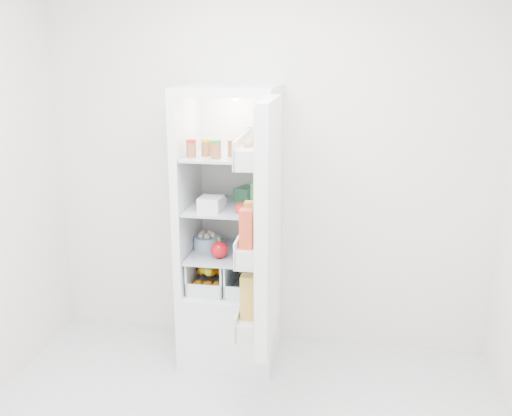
% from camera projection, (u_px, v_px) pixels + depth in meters
% --- Properties ---
extents(room_walls, '(3.02, 3.02, 2.61)m').
position_uv_depth(room_walls, '(214.00, 156.00, 2.31)').
color(room_walls, silver).
rests_on(room_walls, ground).
extents(refrigerator, '(0.60, 0.60, 1.80)m').
position_uv_depth(refrigerator, '(232.00, 260.00, 3.77)').
color(refrigerator, white).
rests_on(refrigerator, ground).
extents(shelf_low, '(0.49, 0.53, 0.01)m').
position_uv_depth(shelf_low, '(230.00, 253.00, 3.69)').
color(shelf_low, '#A3B2BE').
rests_on(shelf_low, refrigerator).
extents(shelf_mid, '(0.49, 0.53, 0.02)m').
position_uv_depth(shelf_mid, '(229.00, 207.00, 3.61)').
color(shelf_mid, '#A3B2BE').
rests_on(shelf_mid, refrigerator).
extents(shelf_top, '(0.49, 0.53, 0.02)m').
position_uv_depth(shelf_top, '(229.00, 155.00, 3.52)').
color(shelf_top, '#A3B2BE').
rests_on(shelf_top, refrigerator).
extents(crisper_left, '(0.23, 0.46, 0.22)m').
position_uv_depth(crisper_left, '(212.00, 270.00, 3.74)').
color(crisper_left, silver).
rests_on(crisper_left, refrigerator).
extents(crisper_right, '(0.23, 0.46, 0.22)m').
position_uv_depth(crisper_right, '(249.00, 273.00, 3.70)').
color(crisper_right, silver).
rests_on(crisper_right, refrigerator).
extents(condiment_jars, '(0.46, 0.16, 0.08)m').
position_uv_depth(condiment_jars, '(225.00, 150.00, 3.40)').
color(condiment_jars, '#B21919').
rests_on(condiment_jars, shelf_top).
extents(squeeze_bottle, '(0.06, 0.06, 0.17)m').
position_uv_depth(squeeze_bottle, '(250.00, 140.00, 3.48)').
color(squeeze_bottle, silver).
rests_on(squeeze_bottle, shelf_top).
extents(tub_white, '(0.15, 0.15, 0.09)m').
position_uv_depth(tub_white, '(211.00, 204.00, 3.47)').
color(tub_white, silver).
rests_on(tub_white, shelf_mid).
extents(tin_red, '(0.10, 0.10, 0.05)m').
position_uv_depth(tin_red, '(242.00, 209.00, 3.43)').
color(tin_red, red).
rests_on(tin_red, shelf_mid).
extents(foil_tray, '(0.19, 0.17, 0.04)m').
position_uv_depth(foil_tray, '(213.00, 200.00, 3.66)').
color(foil_tray, '#BCBBC0').
rests_on(foil_tray, shelf_mid).
extents(tub_green, '(0.16, 0.19, 0.09)m').
position_uv_depth(tub_green, '(247.00, 194.00, 3.72)').
color(tub_green, '#3D8754').
rests_on(tub_green, shelf_mid).
extents(red_cabbage, '(0.15, 0.15, 0.15)m').
position_uv_depth(red_cabbage, '(250.00, 239.00, 3.70)').
color(red_cabbage, '#561E5A').
rests_on(red_cabbage, shelf_low).
extents(bell_pepper, '(0.11, 0.11, 0.11)m').
position_uv_depth(bell_pepper, '(219.00, 250.00, 3.56)').
color(bell_pepper, red).
rests_on(bell_pepper, shelf_low).
extents(mushroom_bowl, '(0.19, 0.19, 0.08)m').
position_uv_depth(mushroom_bowl, '(207.00, 242.00, 3.75)').
color(mushroom_bowl, '#98BEE3').
rests_on(mushroom_bowl, shelf_low).
extents(citrus_pile, '(0.20, 0.31, 0.16)m').
position_uv_depth(citrus_pile, '(211.00, 275.00, 3.73)').
color(citrus_pile, orange).
rests_on(citrus_pile, refrigerator).
extents(veg_pile, '(0.16, 0.30, 0.10)m').
position_uv_depth(veg_pile, '(249.00, 279.00, 3.71)').
color(veg_pile, '#1A4C19').
rests_on(veg_pile, refrigerator).
extents(fridge_door, '(0.18, 0.60, 1.30)m').
position_uv_depth(fridge_door, '(263.00, 230.00, 3.00)').
color(fridge_door, white).
rests_on(fridge_door, refrigerator).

